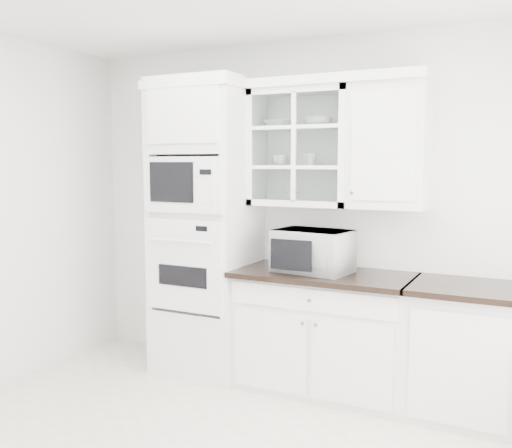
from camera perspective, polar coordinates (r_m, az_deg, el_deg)
The scene contains 12 objects.
room_shell at distance 3.43m, azimuth -3.20°, elevation 6.91°, with size 4.00×3.50×2.70m.
oven_column at distance 4.69m, azimuth -5.07°, elevation -0.41°, with size 0.76×0.68×2.40m.
base_cabinet_run at distance 4.43m, azimuth 6.85°, elevation -10.58°, with size 1.32×0.67×0.92m.
extra_base_cabinet at distance 4.21m, azimuth 20.03°, elevation -11.80°, with size 0.72×0.67×0.92m.
upper_cabinet_glass at distance 4.46m, azimuth 4.63°, elevation 7.62°, with size 0.80×0.33×0.90m.
upper_cabinet_solid at distance 4.25m, azimuth 13.16°, elevation 7.56°, with size 0.55×0.33×0.90m, color white.
crown_molding at distance 4.52m, azimuth 3.29°, elevation 13.79°, with size 2.14×0.38×0.07m, color white.
countertop_microwave at distance 4.29m, azimuth 5.80°, elevation -2.67°, with size 0.55×0.45×0.32m, color white.
bowl_a at distance 4.54m, azimuth 2.38°, elevation 9.99°, with size 0.23×0.23×0.06m, color white.
bowl_b at distance 4.43m, azimuth 6.22°, elevation 10.11°, with size 0.21×0.21×0.07m, color white.
cup_a at distance 4.55m, azimuth 2.50°, elevation 6.37°, with size 0.11×0.11×0.08m, color white.
cup_b at distance 4.43m, azimuth 5.45°, elevation 6.44°, with size 0.10×0.10×0.10m, color white.
Camera 1 is at (1.71, -2.54, 1.73)m, focal length 40.00 mm.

